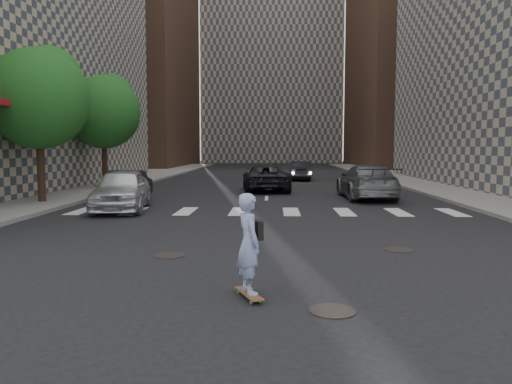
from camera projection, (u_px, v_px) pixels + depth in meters
ground at (257, 270)px, 9.91m from camera, size 160.00×160.00×0.00m
sidewalk_left at (30, 186)px, 30.31m from camera, size 13.00×80.00×0.15m
tower_left at (115, 9)px, 63.57m from camera, size 18.00×24.00×40.00m
tower_right at (431, 23)px, 62.35m from camera, size 18.00×24.00×36.00m
tower_center at (272, 21)px, 85.41m from camera, size 22.00×20.00×48.00m
tree_b at (41, 94)px, 20.91m from camera, size 4.20×4.20×6.60m
tree_c at (105, 109)px, 28.87m from camera, size 4.20×4.20×6.60m
manhole_a at (332, 311)px, 7.38m from camera, size 0.70×0.70×0.02m
manhole_b at (170, 255)px, 11.17m from camera, size 0.70×0.70×0.02m
manhole_c at (399, 250)px, 11.78m from camera, size 0.70×0.70×0.02m
skateboarder at (249, 244)px, 7.95m from camera, size 0.59×0.87×1.71m
silver_sedan at (122, 190)px, 19.22m from camera, size 2.53×4.95×1.61m
traffic_car_a at (129, 185)px, 23.01m from camera, size 1.71×4.30×1.39m
traffic_car_b at (367, 182)px, 23.61m from camera, size 2.35×5.59×1.61m
traffic_car_c at (266, 178)px, 27.76m from camera, size 2.84×5.42×1.46m
traffic_car_d at (363, 173)px, 34.51m from camera, size 1.68×4.02×1.36m
traffic_car_e at (300, 171)px, 36.94m from camera, size 1.64×4.31×1.40m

